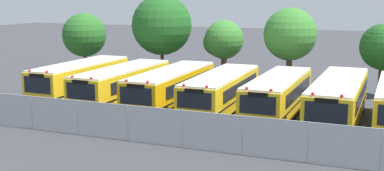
{
  "coord_description": "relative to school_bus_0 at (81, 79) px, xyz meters",
  "views": [
    {
      "loc": [
        10.07,
        -29.86,
        7.47
      ],
      "look_at": [
        -2.06,
        0.0,
        1.6
      ],
      "focal_mm": 46.93,
      "sensor_mm": 36.0,
      "label": 1
    }
  ],
  "objects": [
    {
      "name": "ground_plane",
      "position": [
        10.66,
        0.07,
        -1.46
      ],
      "size": [
        160.0,
        160.0,
        0.0
      ],
      "primitive_type": "plane",
      "color": "#38383D"
    },
    {
      "name": "school_bus_0",
      "position": [
        0.0,
        0.0,
        0.0
      ],
      "size": [
        2.58,
        9.55,
        2.79
      ],
      "rotation": [
        0.0,
        0.0,
        3.14
      ],
      "color": "yellow",
      "rests_on": "ground_plane"
    },
    {
      "name": "school_bus_1",
      "position": [
        3.52,
        -0.15,
        -0.06
      ],
      "size": [
        2.62,
        9.98,
        2.66
      ],
      "rotation": [
        0.0,
        0.0,
        3.13
      ],
      "color": "yellow",
      "rests_on": "ground_plane"
    },
    {
      "name": "school_bus_2",
      "position": [
        7.2,
        -0.13,
        -0.05
      ],
      "size": [
        2.61,
        10.19,
        2.69
      ],
      "rotation": [
        0.0,
        0.0,
        3.15
      ],
      "color": "#EAA80C",
      "rests_on": "ground_plane"
    },
    {
      "name": "school_bus_3",
      "position": [
        10.55,
        0.28,
        -0.1
      ],
      "size": [
        2.71,
        10.13,
        2.58
      ],
      "rotation": [
        0.0,
        0.0,
        3.16
      ],
      "color": "yellow",
      "rests_on": "ground_plane"
    },
    {
      "name": "school_bus_4",
      "position": [
        14.28,
        0.09,
        -0.07
      ],
      "size": [
        2.5,
        9.83,
        2.65
      ],
      "rotation": [
        0.0,
        0.0,
        3.14
      ],
      "color": "yellow",
      "rests_on": "ground_plane"
    },
    {
      "name": "school_bus_5",
      "position": [
        17.89,
        -0.15,
        -0.01
      ],
      "size": [
        2.63,
        10.91,
        2.77
      ],
      "rotation": [
        0.0,
        0.0,
        3.13
      ],
      "color": "yellow",
      "rests_on": "ground_plane"
    },
    {
      "name": "tree_0",
      "position": [
        -5.44,
        8.54,
        2.36
      ],
      "size": [
        3.95,
        3.95,
        5.84
      ],
      "color": "#4C3823",
      "rests_on": "ground_plane"
    },
    {
      "name": "tree_1",
      "position": [
        2.34,
        8.49,
        3.48
      ],
      "size": [
        5.06,
        5.06,
        7.46
      ],
      "color": "#4C3823",
      "rests_on": "ground_plane"
    },
    {
      "name": "tree_2",
      "position": [
        7.36,
        9.8,
        2.21
      ],
      "size": [
        3.55,
        3.24,
        5.4
      ],
      "color": "#4C3823",
      "rests_on": "ground_plane"
    },
    {
      "name": "tree_3",
      "position": [
        13.1,
        8.6,
        2.95
      ],
      "size": [
        4.04,
        4.04,
        6.5
      ],
      "color": "#4C3823",
      "rests_on": "ground_plane"
    },
    {
      "name": "tree_4",
      "position": [
        19.92,
        8.97,
        2.36
      ],
      "size": [
        3.39,
        3.39,
        5.42
      ],
      "color": "#4C3823",
      "rests_on": "ground_plane"
    },
    {
      "name": "chainlink_fence",
      "position": [
        9.81,
        -7.92,
        -0.46
      ],
      "size": [
        27.51,
        0.07,
        1.93
      ],
      "color": "#9EA0A3",
      "rests_on": "ground_plane"
    },
    {
      "name": "traffic_cone",
      "position": [
        7.54,
        -7.12,
        -1.22
      ],
      "size": [
        0.36,
        0.36,
        0.48
      ],
      "primitive_type": "cone",
      "color": "#EA5914",
      "rests_on": "ground_plane"
    }
  ]
}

